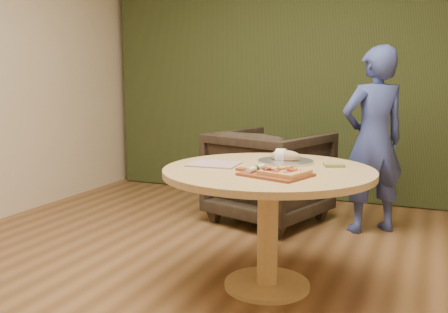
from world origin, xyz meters
TOP-DOWN VIEW (x-y plane):
  - room_shell at (0.00, 0.00)m, footprint 5.04×6.04m
  - curtain at (0.00, 2.90)m, footprint 4.80×0.14m
  - pedestal_table at (0.24, 0.45)m, footprint 1.27×1.27m
  - pizza_paddle at (0.34, 0.25)m, footprint 0.47×0.37m
  - flatbread_pizza at (0.40, 0.23)m, footprint 0.28×0.28m
  - cutlery_roll at (0.23, 0.26)m, footprint 0.06×0.20m
  - newspaper at (-0.11, 0.43)m, footprint 0.32×0.27m
  - serving_tray at (0.28, 0.69)m, footprint 0.36×0.36m
  - bread_roll at (0.27, 0.69)m, footprint 0.19×0.09m
  - green_packet at (0.59, 0.66)m, footprint 0.15×0.14m
  - armchair at (-0.20, 1.85)m, footprint 1.10×1.06m
  - person_standing at (0.68, 1.88)m, footprint 0.68×0.64m

SIDE VIEW (x-z plane):
  - armchair at x=-0.20m, z-range 0.00..0.92m
  - pedestal_table at x=0.24m, z-range 0.23..0.98m
  - newspaper at x=-0.11m, z-range 0.75..0.76m
  - serving_tray at x=0.28m, z-range 0.75..0.77m
  - pizza_paddle at x=0.34m, z-range 0.75..0.77m
  - green_packet at x=0.59m, z-range 0.75..0.77m
  - person_standing at x=0.68m, z-range 0.00..1.55m
  - flatbread_pizza at x=0.40m, z-range 0.76..0.80m
  - cutlery_roll at x=0.23m, z-range 0.76..0.80m
  - bread_roll at x=0.27m, z-range 0.75..0.84m
  - room_shell at x=0.00m, z-range -0.02..2.82m
  - curtain at x=0.00m, z-range 0.01..2.79m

